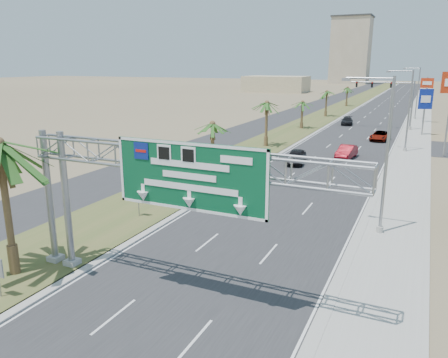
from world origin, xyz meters
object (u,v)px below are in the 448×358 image
(sign_gantry, at_px, (164,170))
(car_far, at_px, (347,121))
(car_right_lane, at_px, (380,136))
(pole_sign_blue, at_px, (426,101))
(car_mid_lane, at_px, (347,152))
(signal_mast, at_px, (399,100))
(car_left_lane, at_px, (296,157))
(pole_sign_red_far, at_px, (427,87))

(sign_gantry, xyz_separation_m, car_far, (-2.31, 64.45, -5.38))
(car_right_lane, distance_m, pole_sign_blue, 10.40)
(sign_gantry, xyz_separation_m, car_mid_lane, (2.56, 35.03, -5.30))
(signal_mast, height_order, car_right_lane, signal_mast)
(pole_sign_blue, bearing_deg, car_left_lane, -114.14)
(car_far, relative_size, pole_sign_blue, 0.65)
(signal_mast, height_order, car_left_lane, signal_mast)
(signal_mast, height_order, car_mid_lane, signal_mast)
(sign_gantry, distance_m, car_right_lane, 49.86)
(car_mid_lane, xyz_separation_m, pole_sign_blue, (7.66, 21.92, 4.53))
(sign_gantry, xyz_separation_m, signal_mast, (6.23, 62.05, -1.21))
(car_mid_lane, relative_size, car_right_lane, 0.94)
(signal_mast, bearing_deg, car_left_lane, -104.26)
(signal_mast, bearing_deg, car_mid_lane, -97.74)
(signal_mast, distance_m, pole_sign_blue, 6.49)
(car_right_lane, distance_m, car_far, 16.73)
(car_left_lane, relative_size, pole_sign_blue, 0.64)
(sign_gantry, distance_m, car_far, 64.71)
(sign_gantry, distance_m, signal_mast, 62.37)
(signal_mast, bearing_deg, pole_sign_red_far, 71.05)
(car_far, xyz_separation_m, pole_sign_red_far, (12.39, 8.78, 5.92))
(sign_gantry, xyz_separation_m, car_left_lane, (-1.98, 29.72, -5.27))
(car_mid_lane, xyz_separation_m, pole_sign_red_far, (7.51, 38.20, 5.85))
(pole_sign_blue, bearing_deg, car_right_lane, -125.22)
(car_left_lane, relative_size, car_far, 0.99)
(sign_gantry, bearing_deg, car_mid_lane, 85.82)
(car_left_lane, distance_m, car_mid_lane, 6.98)
(car_left_lane, height_order, car_far, car_left_lane)
(pole_sign_red_far, bearing_deg, car_right_lane, -102.35)
(car_left_lane, xyz_separation_m, car_mid_lane, (4.54, 5.30, -0.03))
(pole_sign_blue, relative_size, pole_sign_red_far, 0.87)
(car_left_lane, height_order, car_mid_lane, car_left_lane)
(car_mid_lane, distance_m, pole_sign_red_far, 39.37)
(car_right_lane, height_order, pole_sign_blue, pole_sign_blue)
(car_mid_lane, height_order, pole_sign_red_far, pole_sign_red_far)
(signal_mast, relative_size, car_right_lane, 2.11)
(signal_mast, xyz_separation_m, car_far, (-8.55, 2.40, -4.17))
(car_left_lane, xyz_separation_m, car_far, (-0.33, 34.72, -0.11))
(car_right_lane, xyz_separation_m, pole_sign_red_far, (5.23, 23.90, 5.93))
(sign_gantry, height_order, car_right_lane, sign_gantry)
(car_far, xyz_separation_m, pole_sign_blue, (12.53, -7.50, 4.60))
(car_right_lane, bearing_deg, sign_gantry, -90.26)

